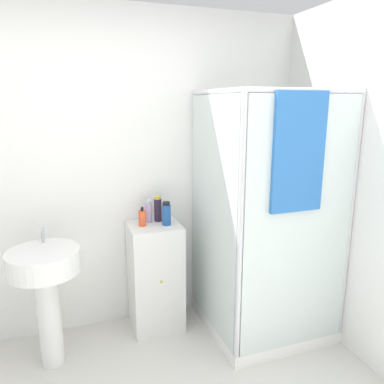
% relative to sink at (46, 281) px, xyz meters
% --- Properties ---
extents(wall_back, '(6.40, 0.06, 2.50)m').
position_rel_sink_xyz_m(wall_back, '(0.41, 0.43, 0.62)').
color(wall_back, white).
rests_on(wall_back, ground_plane).
extents(shower_enclosure, '(0.90, 0.93, 1.88)m').
position_rel_sink_xyz_m(shower_enclosure, '(1.57, -0.14, -0.11)').
color(shower_enclosure, white).
rests_on(shower_enclosure, ground_plane).
extents(vanity_cabinet, '(0.40, 0.39, 0.87)m').
position_rel_sink_xyz_m(vanity_cabinet, '(0.80, 0.21, -0.19)').
color(vanity_cabinet, silver).
rests_on(vanity_cabinet, ground_plane).
extents(sink, '(0.47, 0.47, 0.98)m').
position_rel_sink_xyz_m(sink, '(0.00, 0.00, 0.00)').
color(sink, white).
rests_on(sink, ground_plane).
extents(soap_dispenser, '(0.06, 0.06, 0.15)m').
position_rel_sink_xyz_m(soap_dispenser, '(0.71, 0.21, 0.30)').
color(soap_dispenser, '#E5562D').
rests_on(soap_dispenser, vanity_cabinet).
extents(shampoo_bottle_tall_black, '(0.06, 0.06, 0.21)m').
position_rel_sink_xyz_m(shampoo_bottle_tall_black, '(0.86, 0.29, 0.34)').
color(shampoo_bottle_tall_black, '#281E33').
rests_on(shampoo_bottle_tall_black, vanity_cabinet).
extents(shampoo_bottle_blue, '(0.07, 0.07, 0.18)m').
position_rel_sink_xyz_m(shampoo_bottle_blue, '(0.89, 0.17, 0.33)').
color(shampoo_bottle_blue, '#1E4C93').
rests_on(shampoo_bottle_blue, vanity_cabinet).
extents(lotion_bottle_white, '(0.05, 0.05, 0.19)m').
position_rel_sink_xyz_m(lotion_bottle_white, '(0.78, 0.29, 0.32)').
color(lotion_bottle_white, '#B299C6').
rests_on(lotion_bottle_white, vanity_cabinet).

